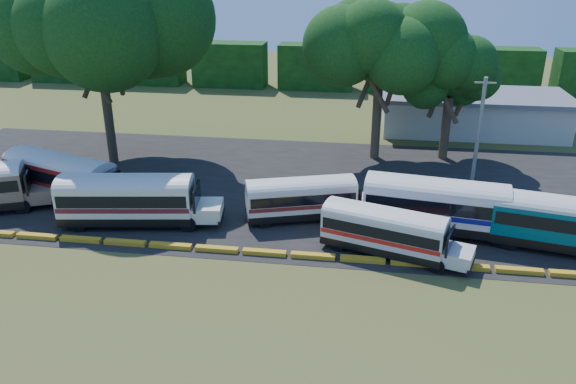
# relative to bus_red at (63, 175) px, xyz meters

# --- Properties ---
(ground) EXTENTS (160.00, 160.00, 0.00)m
(ground) POSITION_rel_bus_red_xyz_m (14.74, -7.06, -2.06)
(ground) COLOR #3E541C
(ground) RESTS_ON ground
(asphalt_strip) EXTENTS (64.00, 24.00, 0.02)m
(asphalt_strip) POSITION_rel_bus_red_xyz_m (15.74, 4.94, -2.05)
(asphalt_strip) COLOR black
(asphalt_strip) RESTS_ON ground
(curb) EXTENTS (53.70, 0.45, 0.30)m
(curb) POSITION_rel_bus_red_xyz_m (14.74, -6.06, -1.91)
(curb) COLOR gold
(curb) RESTS_ON ground
(terminal_building) EXTENTS (19.00, 9.00, 4.00)m
(terminal_building) POSITION_rel_bus_red_xyz_m (32.74, 22.94, -0.02)
(terminal_building) COLOR #B9B5A9
(terminal_building) RESTS_ON ground
(treeline_backdrop) EXTENTS (130.00, 4.00, 6.00)m
(treeline_backdrop) POSITION_rel_bus_red_xyz_m (14.74, 40.94, 0.94)
(treeline_backdrop) COLOR black
(treeline_backdrop) RESTS_ON ground
(bus_red) EXTENTS (11.18, 6.12, 3.59)m
(bus_red) POSITION_rel_bus_red_xyz_m (0.00, 0.00, 0.00)
(bus_red) COLOR black
(bus_red) RESTS_ON ground
(bus_cream_west) EXTENTS (11.14, 4.22, 3.57)m
(bus_cream_west) POSITION_rel_bus_red_xyz_m (6.55, -3.14, -0.04)
(bus_cream_west) COLOR black
(bus_cream_west) RESTS_ON ground
(bus_cream_east) EXTENTS (9.44, 4.93, 3.02)m
(bus_cream_east) POSITION_rel_bus_red_xyz_m (18.00, -0.61, -0.35)
(bus_cream_east) COLOR black
(bus_cream_east) RESTS_ON ground
(bus_white_red) EXTENTS (9.37, 4.89, 3.00)m
(bus_white_red) POSITION_rel_bus_red_xyz_m (23.61, -4.84, -0.36)
(bus_white_red) COLOR black
(bus_white_red) RESTS_ON ground
(bus_white_blue) EXTENTS (11.42, 4.28, 3.67)m
(bus_white_blue) POSITION_rel_bus_red_xyz_m (26.98, -1.27, 0.02)
(bus_white_blue) COLOR black
(bus_white_blue) RESTS_ON ground
(bus_teal) EXTENTS (10.93, 4.78, 3.49)m
(bus_teal) POSITION_rel_bus_red_xyz_m (34.74, -2.83, -0.05)
(bus_teal) COLOR black
(bus_teal) RESTS_ON ground
(tree_west) EXTENTS (13.12, 13.12, 17.43)m
(tree_west) POSITION_rel_bus_red_xyz_m (-0.18, 8.74, 10.53)
(tree_west) COLOR #36261B
(tree_west) RESTS_ON ground
(tree_center) EXTENTS (9.22, 9.22, 13.57)m
(tree_center) POSITION_rel_bus_red_xyz_m (22.87, 13.17, 8.07)
(tree_center) COLOR #36261B
(tree_center) RESTS_ON ground
(tree_east) EXTENTS (6.89, 6.89, 10.85)m
(tree_east) POSITION_rel_bus_red_xyz_m (29.01, 13.93, 6.16)
(tree_east) COLOR #36261B
(tree_east) RESTS_ON ground
(utility_pole) EXTENTS (1.60, 0.30, 8.58)m
(utility_pole) POSITION_rel_bus_red_xyz_m (30.70, 7.93, 2.34)
(utility_pole) COLOR gray
(utility_pole) RESTS_ON ground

